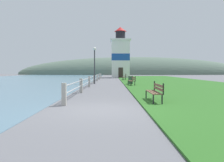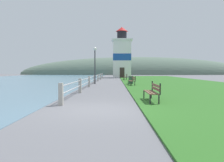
% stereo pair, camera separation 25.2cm
% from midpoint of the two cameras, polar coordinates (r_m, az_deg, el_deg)
% --- Properties ---
extents(ground_plane, '(160.00, 160.00, 0.00)m').
position_cam_midpoint_polar(ground_plane, '(8.27, -3.27, -7.54)').
color(ground_plane, slate).
extents(grass_verge, '(12.00, 55.41, 0.06)m').
position_cam_midpoint_polar(grass_verge, '(27.56, 15.65, -0.30)').
color(grass_verge, '#2D6623').
rests_on(grass_verge, ground_plane).
extents(seawall_railing, '(0.18, 30.58, 0.96)m').
position_cam_midpoint_polar(seawall_railing, '(24.43, -4.32, 0.66)').
color(seawall_railing, '#A8A399').
rests_on(seawall_railing, ground_plane).
extents(park_bench_near, '(0.47, 1.98, 0.94)m').
position_cam_midpoint_polar(park_bench_near, '(10.32, 11.27, -2.50)').
color(park_bench_near, brown).
rests_on(park_bench_near, ground_plane).
extents(park_bench_midway, '(0.63, 1.69, 0.94)m').
position_cam_midpoint_polar(park_bench_midway, '(21.08, 5.66, 0.23)').
color(park_bench_midway, brown).
rests_on(park_bench_midway, ground_plane).
extents(park_bench_far, '(0.65, 1.95, 0.94)m').
position_cam_midpoint_polar(park_bench_far, '(32.72, 3.84, 1.17)').
color(park_bench_far, brown).
rests_on(park_bench_far, ground_plane).
extents(lighthouse, '(4.01, 4.01, 10.08)m').
position_cam_midpoint_polar(lighthouse, '(43.95, 2.75, 6.54)').
color(lighthouse, white).
rests_on(lighthouse, ground_plane).
extents(trash_bin, '(0.54, 0.54, 0.84)m').
position_cam_midpoint_polar(trash_bin, '(23.10, 5.30, 0.18)').
color(trash_bin, '#2D5138').
rests_on(trash_bin, ground_plane).
extents(lamp_post, '(0.36, 0.36, 3.96)m').
position_cam_midpoint_polar(lamp_post, '(23.52, -4.17, 5.88)').
color(lamp_post, '#333338').
rests_on(lamp_post, ground_plane).
extents(distant_hillside, '(80.00, 16.00, 12.00)m').
position_cam_midpoint_polar(distant_hillside, '(75.44, 6.37, 1.69)').
color(distant_hillside, '#566B5B').
rests_on(distant_hillside, ground_plane).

